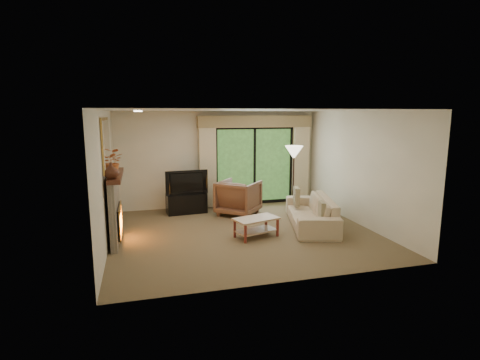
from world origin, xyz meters
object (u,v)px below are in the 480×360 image
object	(u,v)px
sofa	(311,212)
coffee_table	(256,227)
media_console	(186,203)
armchair	(238,197)

from	to	relation	value
sofa	coffee_table	size ratio (longest dim) A/B	2.50
sofa	coffee_table	world-z (taller)	sofa
media_console	coffee_table	bearing A→B (deg)	-68.14
media_console	armchair	bearing A→B (deg)	-26.31
media_console	sofa	distance (m)	3.21
media_console	armchair	size ratio (longest dim) A/B	1.05
coffee_table	sofa	bearing A→B (deg)	-0.86
armchair	sofa	bearing A→B (deg)	174.35
media_console	armchair	world-z (taller)	armchair
media_console	sofa	world-z (taller)	sofa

